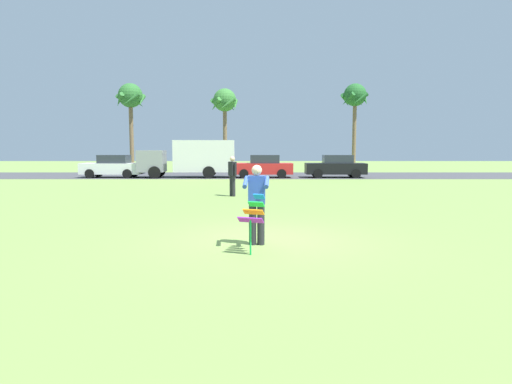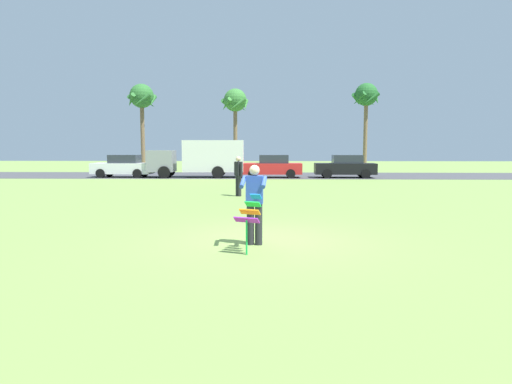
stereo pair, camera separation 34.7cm
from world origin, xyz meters
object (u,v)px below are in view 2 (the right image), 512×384
Objects in this scene: palm_tree_left_near at (142,99)px; parked_car_red at (272,167)px; parked_car_white at (123,166)px; palm_tree_centre_far at (366,98)px; person_walker_near at (238,175)px; person_kite_flyer at (254,201)px; parked_truck_grey_van at (202,158)px; kite_held at (250,214)px; parked_car_black at (345,167)px; palm_tree_right_near at (235,103)px.

parked_car_red is at bearing -34.66° from palm_tree_left_near.
parked_car_white is 22.89m from palm_tree_centre_far.
person_walker_near is (9.94, -19.94, -5.41)m from palm_tree_left_near.
palm_tree_left_near is at bearing 110.37° from person_kite_flyer.
parked_truck_grey_van is 12.50m from person_walker_near.
parked_car_red is at bearing 0.00° from parked_car_white.
palm_tree_left_near is (-10.92, 30.32, 5.55)m from kite_held.
person_kite_flyer is 0.41× the size of parked_car_red.
parked_car_white is 15.75m from parked_car_black.
palm_tree_centre_far is (3.62, 10.67, 5.91)m from parked_car_black.
palm_tree_right_near is (7.24, 9.99, 5.40)m from parked_car_white.
parked_car_white is 5.70m from parked_truck_grey_van.
kite_held is 24.55m from parked_car_white.
palm_tree_centre_far is at bearing 71.26° from parked_car_black.
person_kite_flyer is at bearing -104.55° from parked_car_black.
kite_held is 0.17× the size of parked_truck_grey_van.
person_kite_flyer is at bearing -64.92° from parked_car_white.
parked_car_white is 1.00× the size of parked_car_black.
parked_car_red is at bearing -129.37° from palm_tree_centre_far.
parked_car_red is 15.02m from palm_tree_centre_far.
person_walker_near is (-6.66, -12.01, 0.16)m from parked_car_black.
parked_car_black is 0.56× the size of palm_tree_right_near.
parked_car_red is 2.43× the size of person_walker_near.
kite_held is 34.85m from palm_tree_centre_far.
parked_car_black is at bearing -0.01° from parked_car_red.
kite_held is at bearing -84.65° from person_walker_near.
parked_truck_grey_van is at bearing -142.11° from palm_tree_centre_far.
parked_car_white is at bearing -151.15° from palm_tree_centre_far.
parked_car_red is at bearing 179.99° from parked_car_black.
kite_held is 22.40m from parked_car_red.
kite_held is at bearing -78.87° from parked_truck_grey_van.
parked_truck_grey_van reaches higher than person_walker_near.
person_walker_near is (3.43, -12.01, -0.48)m from parked_truck_grey_van.
person_kite_flyer reaches higher than parked_car_black.
palm_tree_centre_far reaches higher than person_walker_near.
parked_car_red reaches higher than kite_held.
parked_truck_grey_van is 10.11m from parked_car_black.
parked_truck_grey_van is at bearing 101.13° from kite_held.
parked_car_white is at bearing 127.14° from person_walker_near.
palm_tree_right_near is 4.35× the size of person_walker_near.
parked_car_white is 13.47m from palm_tree_right_near.
person_kite_flyer is 22.37m from parked_car_black.
parked_car_white is 0.62× the size of parked_truck_grey_van.
palm_tree_right_near is at bearing 54.08° from parked_car_white.
parked_car_red is 5.13m from parked_car_black.
person_kite_flyer and person_walker_near have the same top height.
parked_car_black is 12.73m from palm_tree_centre_far.
parked_truck_grey_van is 11.19m from palm_tree_right_near.
parked_truck_grey_van is (5.66, -0.00, 0.64)m from parked_car_white.
palm_tree_right_near is at bearing 94.99° from kite_held.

